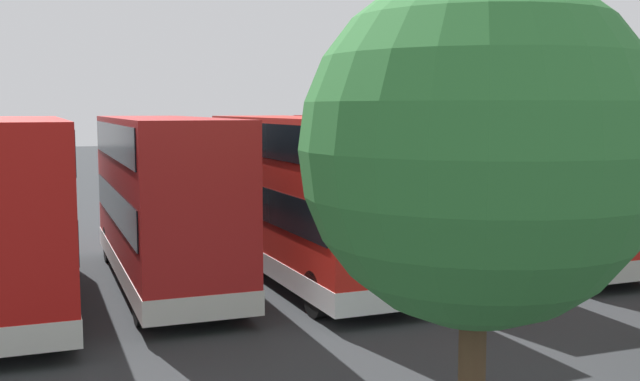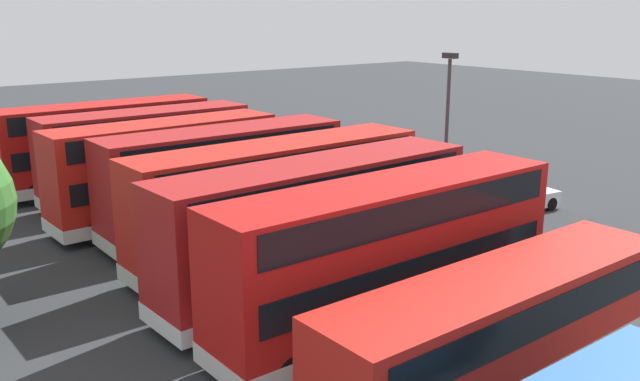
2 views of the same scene
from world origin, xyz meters
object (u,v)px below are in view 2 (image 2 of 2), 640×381
object	(u,v)px
bus_double_decker_fifth	(224,179)
bus_single_deck_near_end	(502,323)
bus_double_decker_second	(389,252)
lamp_post_tall	(447,123)
bus_double_decker_seventh	(146,153)
bus_double_decker_fourth	(279,198)
bus_double_decker_sixth	(165,169)
waste_bin_yellow	(505,236)
car_hatchback_silver	(515,197)
bus_double_decker_third	(317,224)
bus_double_decker_far_end	(106,143)

from	to	relation	value
bus_double_decker_fifth	bus_single_deck_near_end	bearing A→B (deg)	178.02
bus_double_decker_second	lamp_post_tall	world-z (taller)	lamp_post_tall
bus_double_decker_seventh	bus_double_decker_fourth	bearing A→B (deg)	-177.98
bus_double_decker_sixth	lamp_post_tall	world-z (taller)	lamp_post_tall
bus_double_decker_fifth	bus_double_decker_sixth	world-z (taller)	same
bus_double_decker_seventh	waste_bin_yellow	xyz separation A→B (m)	(-15.26, -8.42, -1.97)
bus_double_decker_seventh	car_hatchback_silver	size ratio (longest dim) A/B	2.32
bus_double_decker_third	bus_double_decker_seventh	size ratio (longest dim) A/B	1.13
bus_double_decker_seventh	bus_double_decker_far_end	world-z (taller)	same
bus_double_decker_seventh	waste_bin_yellow	size ratio (longest dim) A/B	10.89
bus_double_decker_seventh	bus_double_decker_fifth	bearing A→B (deg)	-177.15
bus_double_decker_sixth	lamp_post_tall	size ratio (longest dim) A/B	1.39
bus_double_decker_far_end	bus_double_decker_seventh	bearing A→B (deg)	-171.26
bus_double_decker_seventh	bus_double_decker_far_end	size ratio (longest dim) A/B	0.94
bus_double_decker_second	bus_double_decker_far_end	xyz separation A→B (m)	(21.55, 0.17, -0.00)
bus_double_decker_sixth	bus_double_decker_third	bearing A→B (deg)	-178.09
bus_single_deck_near_end	bus_double_decker_second	xyz separation A→B (m)	(3.91, 0.25, 0.83)
bus_double_decker_sixth	car_hatchback_silver	bearing A→B (deg)	-121.77
waste_bin_yellow	bus_double_decker_seventh	bearing A→B (deg)	28.89
bus_double_decker_fifth	bus_double_decker_far_end	distance (m)	10.77
bus_double_decker_fourth	bus_double_decker_far_end	distance (m)	14.77
bus_double_decker_sixth	lamp_post_tall	bearing A→B (deg)	-125.14
bus_double_decker_seventh	car_hatchback_silver	bearing A→B (deg)	-133.41
bus_double_decker_second	waste_bin_yellow	world-z (taller)	bus_double_decker_second
bus_double_decker_third	lamp_post_tall	bearing A→B (deg)	-71.34
bus_double_decker_sixth	bus_double_decker_seventh	xyz separation A→B (m)	(3.75, -0.79, 0.00)
waste_bin_yellow	bus_double_decker_sixth	bearing A→B (deg)	38.68
bus_double_decker_second	car_hatchback_silver	bearing A→B (deg)	-67.90
bus_single_deck_near_end	car_hatchback_silver	xyz separation A→B (m)	(9.36, -13.16, -0.92)
bus_double_decker_seventh	bus_double_decker_sixth	bearing A→B (deg)	168.07
bus_double_decker_fifth	lamp_post_tall	xyz separation A→B (m)	(-4.06, -9.12, 1.96)
car_hatchback_silver	lamp_post_tall	xyz separation A→B (m)	(1.32, 3.53, 3.71)
bus_double_decker_far_end	lamp_post_tall	distance (m)	17.99
bus_double_decker_far_end	waste_bin_yellow	bearing A→B (deg)	-154.73
bus_double_decker_second	bus_double_decker_third	xyz separation A→B (m)	(3.41, 0.02, 0.00)
bus_double_decker_fourth	car_hatchback_silver	xyz separation A→B (m)	(-1.37, -12.61, -1.75)
bus_double_decker_third	waste_bin_yellow	bearing A→B (deg)	-96.05
bus_double_decker_fifth	waste_bin_yellow	xyz separation A→B (m)	(-8.35, -8.07, -1.97)
bus_double_decker_fifth	bus_double_decker_far_end	size ratio (longest dim) A/B	0.96
bus_double_decker_fifth	bus_double_decker_seventh	distance (m)	6.92
bus_single_deck_near_end	waste_bin_yellow	xyz separation A→B (m)	(6.39, -8.58, -1.15)
bus_double_decker_second	bus_double_decker_seventh	size ratio (longest dim) A/B	1.12
bus_double_decker_second	bus_double_decker_far_end	size ratio (longest dim) A/B	1.05
bus_double_decker_far_end	car_hatchback_silver	size ratio (longest dim) A/B	2.47
bus_double_decker_third	lamp_post_tall	distance (m)	10.64
bus_double_decker_fifth	car_hatchback_silver	size ratio (longest dim) A/B	2.37
bus_double_decker_far_end	waste_bin_yellow	size ratio (longest dim) A/B	11.62
car_hatchback_silver	lamp_post_tall	bearing A→B (deg)	69.55
bus_double_decker_third	lamp_post_tall	xyz separation A→B (m)	(3.35, -9.91, 1.96)
bus_double_decker_seventh	waste_bin_yellow	distance (m)	17.54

